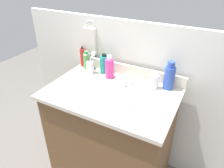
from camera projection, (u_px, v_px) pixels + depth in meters
vanity_cabinet at (111, 139)px, 1.71m from camera, size 0.89×0.55×0.85m
countertop at (111, 94)px, 1.49m from camera, size 0.92×0.60×0.03m
backsplash at (128, 70)px, 1.68m from camera, size 0.92×0.02×0.09m
back_wall at (129, 95)px, 1.86m from camera, size 2.02×0.04×1.30m
towel_ring at (91, 26)px, 1.70m from camera, size 0.10×0.01×0.10m
hand_towel at (90, 41)px, 1.75m from camera, size 0.11×0.04×0.22m
sink_basin at (112, 101)px, 1.44m from camera, size 0.40×0.40×0.11m
faucet at (124, 81)px, 1.56m from camera, size 0.16×0.10×0.08m
bottle_lotion_white at (154, 81)px, 1.50m from camera, size 0.06×0.06×0.13m
bottle_shampoo_blue at (169, 77)px, 1.48m from camera, size 0.07×0.07×0.21m
bottle_soap_pink at (110, 68)px, 1.63m from camera, size 0.07×0.07×0.19m
bottle_mouthwash_teal at (104, 64)px, 1.70m from camera, size 0.07×0.07×0.16m
bottle_toner_green at (87, 61)px, 1.77m from camera, size 0.05×0.05×0.16m
bottle_spray_red at (83, 57)px, 1.81m from camera, size 0.04×0.04×0.19m
cup_white_ceramic at (90, 66)px, 1.71m from camera, size 0.07×0.08×0.19m
soap_bar at (146, 81)px, 1.59m from camera, size 0.06×0.04×0.02m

